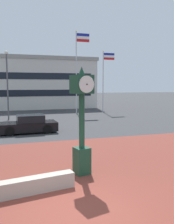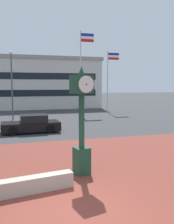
{
  "view_description": "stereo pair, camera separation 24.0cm",
  "coord_description": "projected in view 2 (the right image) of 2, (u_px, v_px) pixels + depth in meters",
  "views": [
    {
      "loc": [
        -1.69,
        -6.1,
        3.39
      ],
      "look_at": [
        1.18,
        2.91,
        2.37
      ],
      "focal_mm": 39.48,
      "sensor_mm": 36.0,
      "label": 1
    },
    {
      "loc": [
        -1.46,
        -6.17,
        3.39
      ],
      "look_at": [
        1.18,
        2.91,
        2.37
      ],
      "focal_mm": 39.48,
      "sensor_mm": 36.0,
      "label": 2
    }
  ],
  "objects": [
    {
      "name": "ground_plane",
      "position": [
        75.0,
        211.0,
        6.66
      ],
      "size": [
        200.0,
        200.0,
        0.0
      ],
      "primitive_type": "plane",
      "color": "#38383A"
    },
    {
      "name": "street_clock",
      "position": [
        82.0,
        119.0,
        9.27
      ],
      "size": [
        0.83,
        0.87,
        4.08
      ],
      "rotation": [
        0.0,
        0.0,
        0.23
      ],
      "color": "#19422D",
      "rests_on": "ground"
    },
    {
      "name": "civic_building",
      "position": [
        30.0,
        83.0,
        39.58
      ],
      "size": [
        20.49,
        12.87,
        7.49
      ],
      "color": "beige",
      "rests_on": "ground"
    },
    {
      "name": "car_street_mid",
      "position": [
        31.0,
        125.0,
        17.81
      ],
      "size": [
        4.17,
        2.0,
        1.28
      ],
      "rotation": [
        0.0,
        0.0,
        1.6
      ],
      "color": "black",
      "rests_on": "ground"
    },
    {
      "name": "plaza_brick_paving",
      "position": [
        60.0,
        180.0,
        8.82
      ],
      "size": [
        44.0,
        12.52,
        0.01
      ],
      "primitive_type": "cube",
      "color": "brown",
      "rests_on": "ground"
    },
    {
      "name": "flagpole_primary",
      "position": [
        82.0,
        65.0,
        29.7
      ],
      "size": [
        1.72,
        0.14,
        9.87
      ],
      "color": "silver",
      "rests_on": "ground"
    },
    {
      "name": "flagpole_secondary",
      "position": [
        109.0,
        76.0,
        30.8
      ],
      "size": [
        1.57,
        0.14,
        7.7
      ],
      "color": "silver",
      "rests_on": "ground"
    },
    {
      "name": "planter_wall",
      "position": [
        24.0,
        186.0,
        7.71
      ],
      "size": [
        3.22,
        0.92,
        0.5
      ],
      "primitive_type": "cube",
      "rotation": [
        0.0,
        0.0,
        0.16
      ],
      "color": "#ADA393",
      "rests_on": "ground"
    },
    {
      "name": "street_lamp_post",
      "position": [
        12.0,
        78.0,
        23.93
      ],
      "size": [
        0.36,
        0.36,
        6.7
      ],
      "color": "#4C4C51",
      "rests_on": "ground"
    }
  ]
}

